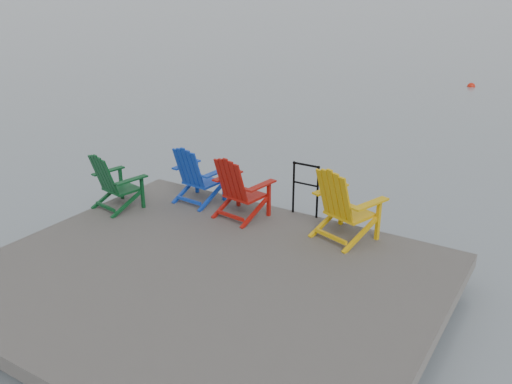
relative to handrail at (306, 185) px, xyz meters
The scene contains 8 objects.
ground 2.67m from the handrail, 95.83° to the right, with size 400.00×400.00×0.00m, color slate.
dock 2.56m from the handrail, 95.83° to the right, with size 6.00×5.00×1.40m.
handrail is the anchor object (origin of this frame).
chair_green 3.22m from the handrail, 153.20° to the right, with size 0.89×0.84×1.00m.
chair_blue 1.93m from the handrail, 165.39° to the right, with size 0.87×0.82×1.04m.
chair_red 1.08m from the handrail, 143.46° to the right, with size 0.92×0.86×1.06m.
chair_yellow 1.02m from the handrail, 29.08° to the right, with size 1.08×1.03×1.14m.
buoy_a 16.75m from the handrail, 92.26° to the left, with size 0.33×0.33×0.33m, color red.
Camera 1 is at (3.94, -5.03, 4.15)m, focal length 38.00 mm.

